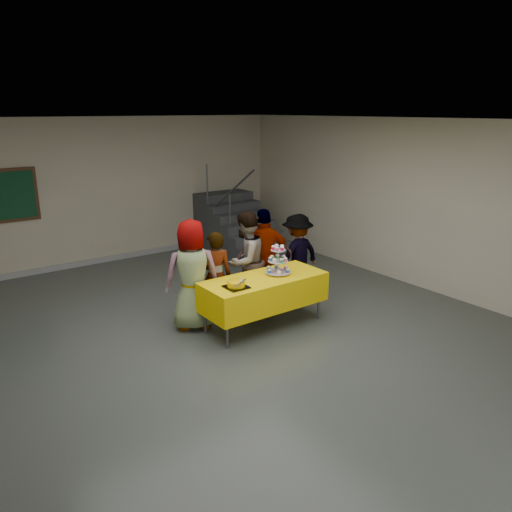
{
  "coord_description": "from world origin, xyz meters",
  "views": [
    {
      "loc": [
        -3.5,
        -5.14,
        3.15
      ],
      "look_at": [
        0.66,
        0.59,
        1.05
      ],
      "focal_mm": 35.0,
      "sensor_mm": 36.0,
      "label": 1
    }
  ],
  "objects": [
    {
      "name": "room_shell",
      "position": [
        0.0,
        0.02,
        2.13
      ],
      "size": [
        10.0,
        10.04,
        3.02
      ],
      "color": "#4C514C",
      "rests_on": "ground"
    },
    {
      "name": "schoolchild_e",
      "position": [
        1.95,
        1.15,
        0.71
      ],
      "size": [
        0.94,
        0.56,
        1.43
      ],
      "primitive_type": "imported",
      "rotation": [
        0.0,
        0.0,
        3.18
      ],
      "color": "slate",
      "rests_on": "ground"
    },
    {
      "name": "bake_table",
      "position": [
        0.66,
        0.39,
        0.56
      ],
      "size": [
        1.88,
        0.78,
        0.77
      ],
      "color": "#595960",
      "rests_on": "ground"
    },
    {
      "name": "bear_cake",
      "position": [
        0.09,
        0.27,
        0.83
      ],
      "size": [
        0.32,
        0.36,
        0.12
      ],
      "color": "black",
      "rests_on": "bake_table"
    },
    {
      "name": "noticeboard",
      "position": [
        -1.96,
        4.96,
        1.6
      ],
      "size": [
        1.3,
        0.05,
        1.0
      ],
      "color": "#472B16",
      "rests_on": "ground"
    },
    {
      "name": "schoolchild_c",
      "position": [
        0.85,
        1.13,
        0.8
      ],
      "size": [
        0.94,
        0.83,
        1.6
      ],
      "primitive_type": "imported",
      "rotation": [
        0.0,
        0.0,
        3.48
      ],
      "color": "slate",
      "rests_on": "ground"
    },
    {
      "name": "cupcake_stand",
      "position": [
        0.93,
        0.4,
        0.96
      ],
      "size": [
        0.38,
        0.38,
        0.44
      ],
      "color": "silver",
      "rests_on": "bake_table"
    },
    {
      "name": "schoolchild_b",
      "position": [
        0.22,
        1.04,
        0.7
      ],
      "size": [
        0.6,
        0.51,
        1.4
      ],
      "primitive_type": "imported",
      "rotation": [
        0.0,
        0.0,
        2.71
      ],
      "color": "slate",
      "rests_on": "ground"
    },
    {
      "name": "staircase",
      "position": [
        2.7,
        4.13,
        0.49
      ],
      "size": [
        1.3,
        2.4,
        2.04
      ],
      "color": "#424447",
      "rests_on": "ground"
    },
    {
      "name": "schoolchild_a",
      "position": [
        -0.21,
        0.97,
        0.82
      ],
      "size": [
        0.94,
        0.78,
        1.65
      ],
      "primitive_type": "imported",
      "rotation": [
        0.0,
        0.0,
        2.77
      ],
      "color": "slate",
      "rests_on": "ground"
    },
    {
      "name": "schoolchild_d",
      "position": [
        1.24,
        1.14,
        0.8
      ],
      "size": [
        1.02,
        0.7,
        1.6
      ],
      "primitive_type": "imported",
      "rotation": [
        0.0,
        0.0,
        2.77
      ],
      "color": "slate",
      "rests_on": "ground"
    }
  ]
}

